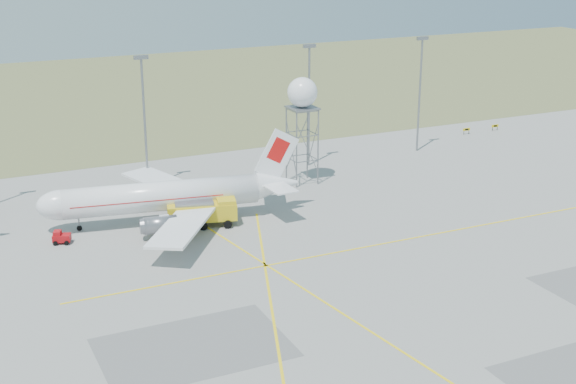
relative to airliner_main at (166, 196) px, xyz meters
name	(u,v)px	position (x,y,z in m)	size (l,w,h in m)	color
ground	(457,375)	(12.00, -49.42, -3.74)	(400.00, 400.00, 0.00)	#9B9B96
grass_strip	(104,95)	(12.00, 90.58, -3.73)	(400.00, 120.00, 0.03)	#566135
mast_b	(144,111)	(2.00, 16.58, 8.33)	(2.20, 0.50, 20.50)	gray
mast_c	(309,95)	(30.00, 16.58, 8.33)	(2.20, 0.50, 20.50)	gray
mast_d	(420,85)	(52.00, 16.58, 8.33)	(2.20, 0.50, 20.50)	gray
taxi_sign_near	(466,130)	(67.60, 22.58, -2.86)	(1.60, 0.17, 1.20)	black
taxi_sign_far	(495,126)	(74.60, 22.58, -2.86)	(1.60, 0.17, 1.20)	black
airliner_main	(166,196)	(0.00, 0.00, 0.00)	(35.84, 34.46, 12.22)	white
radar_tower	(302,125)	(24.69, 8.31, 5.69)	(4.65, 4.65, 16.82)	gray
fire_truck	(204,213)	(4.15, -3.40, -1.97)	(9.75, 5.58, 3.70)	gold
baggage_tug	(61,239)	(-14.58, -1.66, -3.10)	(2.56, 2.37, 1.71)	#A60B11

